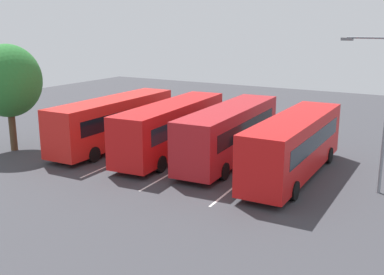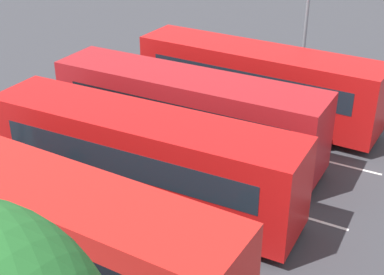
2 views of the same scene
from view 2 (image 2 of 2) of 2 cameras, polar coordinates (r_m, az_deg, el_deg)
name	(u,v)px [view 2 (image 2 of 2)]	position (r m, az deg, el deg)	size (l,w,h in m)	color
ground_plane	(171,178)	(19.92, -2.23, -4.24)	(65.84, 65.84, 0.00)	#38383D
bus_far_left	(256,82)	(23.76, 6.80, 5.87)	(10.78, 2.67, 3.26)	red
bus_center_left	(186,112)	(20.70, -0.62, 2.70)	(10.86, 3.00, 3.26)	#AD191E
bus_center_right	(141,157)	(17.70, -5.35, -2.02)	(10.89, 3.19, 3.26)	red
bus_far_right	(53,230)	(14.82, -14.43, -9.38)	(10.79, 2.72, 3.26)	red
street_lamp	(306,4)	(26.61, 11.92, 13.62)	(0.34, 2.47, 7.52)	gray
lane_stripe_outer_left	(223,136)	(22.86, 3.32, 0.20)	(13.07, 0.12, 0.01)	silver
lane_stripe_inner_left	(171,177)	(19.92, -2.23, -4.23)	(13.07, 0.12, 0.01)	silver
lane_stripe_inner_right	(100,234)	(17.38, -9.65, -9.99)	(13.07, 0.12, 0.01)	silver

